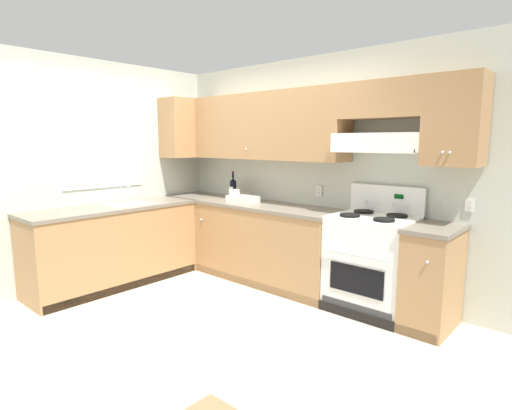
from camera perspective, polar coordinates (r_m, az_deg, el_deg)
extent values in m
plane|color=#B2AA99|center=(4.14, -9.93, -14.52)|extent=(7.04, 7.04, 0.00)
cube|color=beige|center=(4.72, 8.91, 4.39)|extent=(4.68, 0.12, 2.55)
cube|color=#A87A4C|center=(4.97, 0.07, 10.76)|extent=(2.37, 0.34, 0.76)
cube|color=#A87A4C|center=(3.88, 25.85, 10.47)|extent=(0.46, 0.34, 0.76)
cube|color=#A87A4C|center=(4.11, 17.37, 13.73)|extent=(0.80, 0.34, 0.34)
cube|color=white|center=(4.06, 16.89, 8.30)|extent=(0.80, 0.46, 0.17)
cube|color=white|center=(3.86, 15.45, 7.24)|extent=(0.80, 0.03, 0.04)
sphere|color=silver|center=(4.83, -1.37, 7.74)|extent=(0.02, 0.02, 0.02)
sphere|color=silver|center=(3.71, 24.39, 6.65)|extent=(0.02, 0.02, 0.02)
sphere|color=silver|center=(3.69, 25.23, 6.59)|extent=(0.02, 0.02, 0.02)
cube|color=silver|center=(4.66, 8.70, 1.93)|extent=(0.08, 0.01, 0.12)
cube|color=silver|center=(4.65, 8.67, 2.19)|extent=(0.03, 0.00, 0.03)
cube|color=silver|center=(4.66, 8.66, 1.65)|extent=(0.03, 0.00, 0.03)
cube|color=silver|center=(4.04, 27.48, 0.00)|extent=(0.08, 0.01, 0.12)
cube|color=silver|center=(4.03, 27.49, 0.30)|extent=(0.03, 0.00, 0.03)
cube|color=silver|center=(4.04, 27.44, -0.32)|extent=(0.03, 0.00, 0.03)
cube|color=beige|center=(5.24, -20.59, 4.36)|extent=(0.12, 4.00, 2.55)
cube|color=white|center=(5.17, -20.52, 7.37)|extent=(0.04, 1.00, 0.92)
cube|color=white|center=(5.16, -20.41, 7.37)|extent=(0.01, 0.90, 0.82)
cube|color=white|center=(5.15, -20.40, 7.37)|extent=(0.01, 0.90, 0.02)
cube|color=#A87A4C|center=(5.63, -9.63, 10.41)|extent=(0.34, 0.64, 0.76)
cube|color=#A87A4C|center=(5.02, -1.11, -4.95)|extent=(2.44, 0.61, 0.87)
cube|color=#756B5B|center=(4.93, -1.13, 0.19)|extent=(2.46, 0.63, 0.04)
cube|color=#A87A4C|center=(3.94, 23.16, -9.53)|extent=(0.37, 0.61, 0.87)
cube|color=#756B5B|center=(3.83, 23.57, -3.05)|extent=(0.40, 0.63, 0.04)
cube|color=black|center=(4.58, 1.88, -11.45)|extent=(3.54, 0.06, 0.09)
sphere|color=silver|center=(5.10, -7.58, -2.01)|extent=(0.03, 0.03, 0.03)
sphere|color=silver|center=(3.57, 22.61, -7.30)|extent=(0.03, 0.03, 0.03)
cube|color=#A87A4C|center=(4.99, -19.11, -5.54)|extent=(0.61, 1.89, 0.87)
cube|color=#756B5B|center=(4.90, -19.37, -0.37)|extent=(0.63, 1.91, 0.04)
cube|color=black|center=(4.87, -17.26, -10.60)|extent=(0.06, 1.85, 0.09)
cube|color=#999B9E|center=(5.01, -17.03, 0.13)|extent=(0.40, 0.48, 0.01)
cube|color=#28282B|center=(5.03, -16.99, -0.68)|extent=(0.34, 0.42, 0.14)
cylinder|color=silver|center=(5.14, -18.02, 1.55)|extent=(0.03, 0.03, 0.22)
cylinder|color=silver|center=(5.06, -17.61, 2.60)|extent=(0.16, 0.02, 0.02)
cube|color=white|center=(4.14, 15.64, -7.99)|extent=(0.76, 0.58, 0.91)
cube|color=black|center=(3.91, 13.66, -10.06)|extent=(0.53, 0.01, 0.26)
cylinder|color=silver|center=(3.82, 13.63, -6.75)|extent=(0.65, 0.02, 0.02)
cube|color=#333333|center=(4.01, 13.52, -13.92)|extent=(0.70, 0.01, 0.11)
cube|color=white|center=(4.04, 15.91, -1.67)|extent=(0.76, 0.58, 0.02)
cube|color=white|center=(4.26, 17.58, 0.64)|extent=(0.76, 0.04, 0.29)
cube|color=#053F0C|center=(4.19, 19.17, 1.12)|extent=(0.09, 0.01, 0.04)
cylinder|color=black|center=(3.99, 12.84, -1.40)|extent=(0.19, 0.19, 0.02)
cylinder|color=black|center=(3.99, 12.84, -1.49)|extent=(0.07, 0.07, 0.01)
cylinder|color=black|center=(3.84, 17.29, -1.97)|extent=(0.19, 0.19, 0.02)
cylinder|color=black|center=(3.84, 17.29, -2.06)|extent=(0.07, 0.07, 0.01)
cylinder|color=black|center=(4.23, 14.67, -0.89)|extent=(0.19, 0.19, 0.02)
cylinder|color=black|center=(4.23, 14.67, -0.97)|extent=(0.07, 0.07, 0.01)
cylinder|color=black|center=(4.09, 18.92, -1.40)|extent=(0.19, 0.19, 0.02)
cylinder|color=black|center=(4.09, 18.91, -1.48)|extent=(0.07, 0.07, 0.01)
cylinder|color=white|center=(4.33, 14.94, 0.56)|extent=(0.04, 0.02, 0.04)
cylinder|color=white|center=(4.27, 16.62, 0.37)|extent=(0.04, 0.02, 0.04)
cylinder|color=white|center=(4.22, 18.35, 0.19)|extent=(0.04, 0.02, 0.04)
cylinder|color=white|center=(4.17, 20.12, -0.01)|extent=(0.04, 0.02, 0.04)
cylinder|color=black|center=(5.25, -3.18, 2.11)|extent=(0.08, 0.08, 0.22)
cone|color=black|center=(5.23, -3.20, 3.50)|extent=(0.08, 0.08, 0.04)
cylinder|color=black|center=(5.23, -3.20, 4.19)|extent=(0.03, 0.03, 0.09)
cylinder|color=maroon|center=(5.22, -3.21, 4.58)|extent=(0.03, 0.03, 0.02)
cube|color=silver|center=(5.22, -3.51, 2.02)|extent=(0.07, 0.00, 0.10)
cube|color=white|center=(4.91, -1.80, 0.47)|extent=(0.28, 0.19, 0.02)
cube|color=white|center=(4.83, -2.71, 0.69)|extent=(0.36, 0.01, 0.08)
cube|color=white|center=(4.99, -0.92, 0.96)|extent=(0.36, 0.01, 0.08)
cube|color=white|center=(5.03, -3.22, 1.00)|extent=(0.01, 0.21, 0.08)
cube|color=white|center=(4.80, -0.32, 0.64)|extent=(0.01, 0.21, 0.08)
cylinder|color=white|center=(5.09, -3.01, 1.41)|extent=(0.13, 0.13, 0.13)
cylinder|color=#9E7A51|center=(5.08, -3.01, 2.13)|extent=(0.04, 0.04, 0.01)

